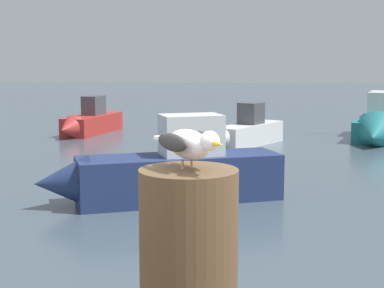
{
  "coord_description": "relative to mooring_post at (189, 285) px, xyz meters",
  "views": [
    {
      "loc": [
        -0.09,
        -2.55,
        2.57
      ],
      "look_at": [
        -0.19,
        -0.34,
        2.25
      ],
      "focal_mm": 55.75,
      "sensor_mm": 36.0,
      "label": 1
    }
  ],
  "objects": [
    {
      "name": "seagull",
      "position": [
        0.0,
        -0.01,
        0.5
      ],
      "size": [
        0.25,
        0.35,
        0.14
      ],
      "color": "tan",
      "rests_on": "mooring_post"
    },
    {
      "name": "boat_white",
      "position": [
        0.84,
        15.4,
        -1.4
      ],
      "size": [
        2.47,
        3.26,
        1.27
      ],
      "color": "silver",
      "rests_on": "ground_plane"
    },
    {
      "name": "boat_teal",
      "position": [
        5.26,
        17.18,
        -1.35
      ],
      "size": [
        3.23,
        5.83,
        4.37
      ],
      "color": "#1E7075",
      "rests_on": "ground_plane"
    },
    {
      "name": "mooring_post",
      "position": [
        0.0,
        0.0,
        0.0
      ],
      "size": [
        0.34,
        0.34,
        0.81
      ],
      "primitive_type": "cylinder",
      "color": "#4C3823",
      "rests_on": "harbor_quay"
    },
    {
      "name": "boat_red",
      "position": [
        -4.35,
        17.9,
        -1.4
      ],
      "size": [
        1.74,
        3.77,
        1.34
      ],
      "color": "#B72D28",
      "rests_on": "ground_plane"
    },
    {
      "name": "boat_navy",
      "position": [
        -0.94,
        8.48,
        -1.28
      ],
      "size": [
        4.47,
        2.36,
        1.57
      ],
      "color": "navy",
      "rests_on": "ground_plane"
    }
  ]
}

